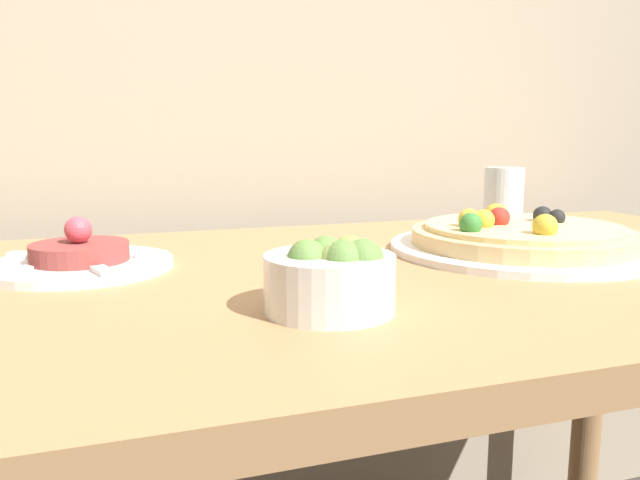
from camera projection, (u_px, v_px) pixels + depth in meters
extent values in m
cube|color=#AD7F51|center=(337.00, 284.00, 0.76)|extent=(1.48, 0.72, 0.03)
cylinder|color=#AD7F51|center=(589.00, 393.00, 1.32)|extent=(0.06, 0.06, 0.69)
cylinder|color=white|center=(522.00, 248.00, 0.87)|extent=(0.37, 0.37, 0.01)
cylinder|color=#E5C17F|center=(523.00, 237.00, 0.87)|extent=(0.31, 0.31, 0.02)
cylinder|color=beige|center=(524.00, 227.00, 0.87)|extent=(0.27, 0.27, 0.01)
sphere|color=black|center=(557.00, 217.00, 0.89)|extent=(0.02, 0.02, 0.02)
sphere|color=gold|center=(496.00, 215.00, 0.89)|extent=(0.03, 0.03, 0.03)
sphere|color=gold|center=(469.00, 220.00, 0.85)|extent=(0.03, 0.03, 0.03)
sphere|color=#387F33|center=(471.00, 224.00, 0.81)|extent=(0.03, 0.03, 0.03)
sphere|color=gold|center=(484.00, 220.00, 0.85)|extent=(0.03, 0.03, 0.03)
sphere|color=gold|center=(545.00, 226.00, 0.79)|extent=(0.03, 0.03, 0.03)
sphere|color=#B22D23|center=(499.00, 218.00, 0.87)|extent=(0.03, 0.03, 0.03)
sphere|color=black|center=(542.00, 215.00, 0.90)|extent=(0.03, 0.03, 0.03)
cylinder|color=white|center=(81.00, 265.00, 0.76)|extent=(0.22, 0.22, 0.01)
cylinder|color=#933D38|center=(80.00, 252.00, 0.76)|extent=(0.12, 0.12, 0.02)
sphere|color=#DB4C5B|center=(78.00, 230.00, 0.75)|extent=(0.03, 0.03, 0.03)
cube|color=white|center=(152.00, 254.00, 0.79)|extent=(0.04, 0.02, 0.01)
cube|color=white|center=(103.00, 246.00, 0.84)|extent=(0.03, 0.04, 0.01)
cube|color=white|center=(24.00, 255.00, 0.78)|extent=(0.04, 0.04, 0.01)
cube|color=white|center=(13.00, 271.00, 0.69)|extent=(0.04, 0.04, 0.01)
cube|color=white|center=(102.00, 271.00, 0.69)|extent=(0.03, 0.04, 0.01)
cylinder|color=white|center=(329.00, 283.00, 0.58)|extent=(0.12, 0.12, 0.05)
sphere|color=#8EA34C|center=(350.00, 254.00, 0.59)|extent=(0.04, 0.04, 0.04)
sphere|color=#668E42|center=(363.00, 259.00, 0.56)|extent=(0.04, 0.04, 0.04)
sphere|color=#A3B25B|center=(339.00, 260.00, 0.56)|extent=(0.03, 0.03, 0.03)
sphere|color=#668E42|center=(326.00, 255.00, 0.59)|extent=(0.04, 0.04, 0.04)
sphere|color=#668E42|center=(307.00, 259.00, 0.57)|extent=(0.04, 0.04, 0.04)
sphere|color=#668E42|center=(343.00, 261.00, 0.56)|extent=(0.04, 0.04, 0.04)
cylinder|color=silver|center=(504.00, 194.00, 1.17)|extent=(0.07, 0.07, 0.10)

